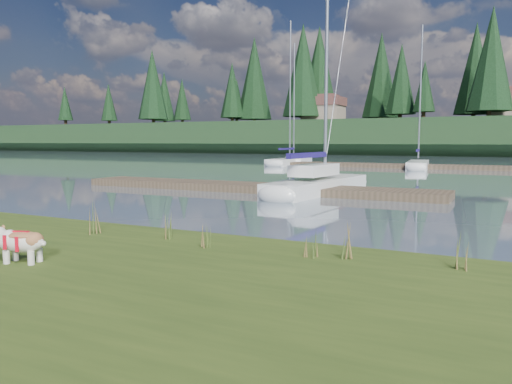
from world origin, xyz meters
The scene contains 22 objects.
ground centered at (0.00, 30.00, 0.00)m, with size 200.00×200.00×0.00m, color slate.
ridge centered at (0.00, 73.00, 2.50)m, with size 200.00×20.00×5.00m, color black.
bulldog centered at (-0.55, -4.76, 0.67)m, with size 0.88×0.50×0.52m.
sailboat_main centered at (-1.10, 10.12, 0.42)m, with size 2.22×7.93×11.36m.
dock_near centered at (-4.00, 9.00, 0.15)m, with size 16.00×2.00×0.30m, color #4C3D2C.
dock_far centered at (2.00, 30.00, 0.15)m, with size 26.00×2.20×0.30m, color #4C3D2C.
sailboat_bg_0 centered at (-12.43, 34.12, 0.32)m, with size 4.11×7.64×11.07m.
sailboat_bg_1 centered at (-11.55, 31.74, 0.33)m, with size 1.97×8.44×12.46m.
sailboat_bg_2 centered at (-0.45, 30.08, 0.33)m, with size 2.16×7.16×10.69m.
weed_0 centered at (0.27, -2.38, 0.56)m, with size 0.17×0.14×0.51m.
weed_1 centered at (1.29, -2.69, 0.57)m, with size 0.17×0.14×0.54m.
weed_2 centered at (3.63, -2.37, 0.59)m, with size 0.17×0.14×0.57m.
weed_3 centered at (-1.30, -2.62, 0.62)m, with size 0.17×0.14×0.64m.
weed_4 centered at (3.10, -2.53, 0.54)m, with size 0.17×0.14×0.45m.
weed_5 centered at (5.17, -2.31, 0.58)m, with size 0.17×0.14×0.55m.
mud_lip centered at (0.00, -1.60, 0.07)m, with size 60.00×0.50×0.14m, color #33281C.
conifer_0 centered at (-55.00, 67.00, 12.64)m, with size 5.72×5.72×14.15m.
conifer_1 centered at (-40.00, 71.00, 11.28)m, with size 4.40×4.40×11.30m.
conifer_2 centered at (-25.00, 68.00, 13.54)m, with size 6.60×6.60×16.05m.
conifer_3 centered at (-10.00, 72.00, 11.74)m, with size 4.84×4.84×12.25m.
conifer_4 centered at (3.00, 66.00, 13.09)m, with size 6.16×6.16×15.10m.
house_0 centered at (-22.00, 70.00, 7.31)m, with size 6.30×5.30×4.65m.
Camera 1 is at (5.69, -9.55, 2.11)m, focal length 35.00 mm.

